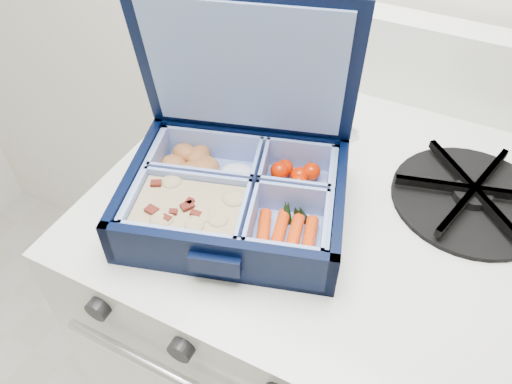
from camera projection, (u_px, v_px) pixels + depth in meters
The scene contains 5 objects.
stove at pixel (306, 336), 0.95m from camera, with size 0.55×0.55×0.82m, color silver, non-canonical shape.
bento_box at pixel (235, 197), 0.60m from camera, with size 0.26×0.20×0.06m, color black, non-canonical shape.
burner_grate at pixel (473, 193), 0.63m from camera, with size 0.20×0.20×0.03m, color black.
burner_grate_rear at pixel (267, 108), 0.76m from camera, with size 0.16×0.16×0.02m, color black.
fork at pixel (301, 155), 0.70m from camera, with size 0.02×0.17×0.01m, color silver, non-canonical shape.
Camera 1 is at (-0.42, 1.23, 1.28)m, focal length 35.00 mm.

